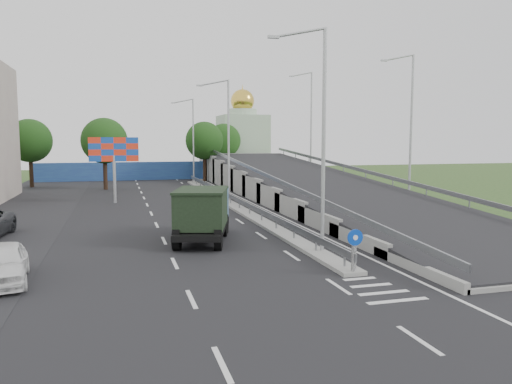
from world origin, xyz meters
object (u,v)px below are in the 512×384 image
object	(u,v)px
church	(243,140)
dump_truck	(203,211)
lamp_post_far	(192,136)
lamp_post_mid	(226,134)
parked_car_a	(2,264)
sign_bollard	(354,250)
lamp_post_near	(320,128)
billboard	(114,153)

from	to	relation	value
church	dump_truck	xyz separation A→B (m)	(-14.45, -49.28, -3.76)
lamp_post_far	church	size ratio (longest dim) A/B	0.73
lamp_post_mid	lamp_post_far	xyz separation A→B (m)	(0.00, 20.00, 0.00)
lamp_post_far	parked_car_a	world-z (taller)	lamp_post_far
lamp_post_far	dump_truck	bearing A→B (deg)	-97.36
sign_bollard	lamp_post_far	xyz separation A→B (m)	(0.11, 43.83, 4.77)
sign_bollard	parked_car_a	xyz separation A→B (m)	(-12.95, 2.62, -0.28)
lamp_post_near	parked_car_a	xyz separation A→B (m)	(-13.06, -1.21, -5.06)
billboard	dump_truck	distance (m)	18.06
lamp_post_near	parked_car_a	bearing A→B (deg)	-174.71
dump_truck	parked_car_a	bearing A→B (deg)	-128.99
billboard	parked_car_a	distance (m)	23.79
lamp_post_near	lamp_post_far	bearing A→B (deg)	90.00
church	billboard	distance (m)	37.23
lamp_post_far	dump_truck	xyz separation A→B (m)	(-4.56, -35.28, -4.26)
church	lamp_post_far	bearing A→B (deg)	-125.24
lamp_post_near	dump_truck	world-z (taller)	lamp_post_near
lamp_post_mid	billboard	xyz separation A→B (m)	(-9.11, 2.00, -1.62)
church	parked_car_a	xyz separation A→B (m)	(-22.95, -55.21, -4.56)
lamp_post_near	lamp_post_far	world-z (taller)	same
billboard	lamp_post_mid	bearing A→B (deg)	-12.38
lamp_post_far	dump_truck	world-z (taller)	lamp_post_far
lamp_post_far	church	xyz separation A→B (m)	(9.89, 14.00, -0.50)
lamp_post_near	church	size ratio (longest dim) A/B	0.73
dump_truck	parked_car_a	distance (m)	10.40
church	billboard	xyz separation A→B (m)	(-19.00, -32.00, -1.12)
billboard	parked_car_a	world-z (taller)	billboard
lamp_post_mid	billboard	bearing A→B (deg)	167.62
sign_bollard	billboard	distance (m)	27.53
sign_bollard	lamp_post_near	xyz separation A→B (m)	(0.11, 3.83, 4.77)
lamp_post_far	church	bearing A→B (deg)	54.76
church	dump_truck	size ratio (longest dim) A/B	2.05
lamp_post_far	dump_truck	distance (m)	35.83
lamp_post_mid	dump_truck	distance (m)	16.51
lamp_post_near	parked_car_a	world-z (taller)	lamp_post_near
dump_truck	church	bearing A→B (deg)	89.79
church	dump_truck	distance (m)	51.49
sign_bollard	parked_car_a	distance (m)	13.22
church	lamp_post_mid	bearing A→B (deg)	-106.22
sign_bollard	lamp_post_mid	distance (m)	24.30
lamp_post_mid	lamp_post_near	bearing A→B (deg)	-90.00
sign_bollard	billboard	size ratio (longest dim) A/B	0.30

